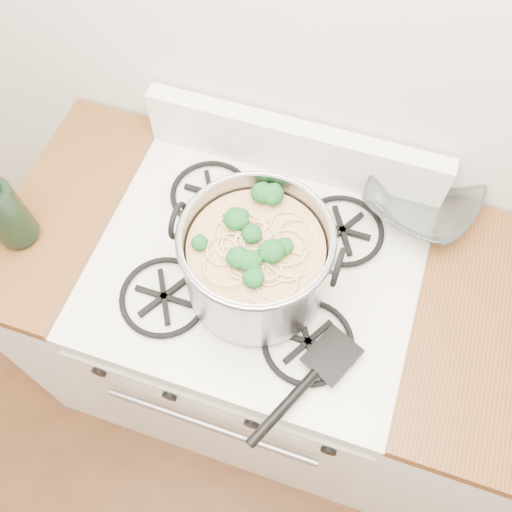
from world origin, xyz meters
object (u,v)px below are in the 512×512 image
object	(u,v)px
spatula	(333,354)
bottle	(1,206)
gas_range	(255,336)
stock_pot	(256,261)
glass_bowl	(420,201)

from	to	relation	value
spatula	bottle	distance (m)	0.79
gas_range	spatula	world-z (taller)	spatula
gas_range	stock_pot	world-z (taller)	stock_pot
glass_bowl	gas_range	bearing A→B (deg)	-139.79
glass_bowl	spatula	bearing A→B (deg)	-102.98
glass_bowl	bottle	xyz separation A→B (m)	(-0.88, -0.39, 0.11)
spatula	bottle	bearing A→B (deg)	-159.08
bottle	stock_pot	bearing A→B (deg)	-10.79
gas_range	spatula	xyz separation A→B (m)	(0.23, -0.16, 0.50)
stock_pot	glass_bowl	world-z (taller)	stock_pot
gas_range	spatula	size ratio (longest dim) A/B	2.98
gas_range	stock_pot	xyz separation A→B (m)	(0.02, -0.05, 0.59)
gas_range	bottle	distance (m)	0.83
stock_pot	spatula	bearing A→B (deg)	-28.64
stock_pot	gas_range	bearing A→B (deg)	110.25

